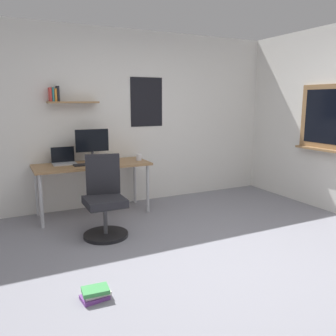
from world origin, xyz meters
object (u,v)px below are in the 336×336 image
Objects in this scene: office_chair at (104,202)px; computer_mouse at (108,162)px; coffee_mug at (139,157)px; book_stack_on_floor at (95,293)px; laptop at (64,160)px; monitor_primary at (92,143)px; desk at (92,169)px; keyboard at (88,164)px.

office_chair reaches higher than computer_mouse.
book_stack_on_floor is (-1.21, -2.09, -0.72)m from coffee_mug.
monitor_primary reaches higher than laptop.
keyboard is at bearing -134.26° from desk.
monitor_primary reaches higher than keyboard.
office_chair is at bearing -95.10° from desk.
computer_mouse reaches higher than book_stack_on_floor.
computer_mouse reaches higher than keyboard.
office_chair is 0.81m from keyboard.
monitor_primary is (0.11, 0.92, 0.58)m from office_chair.
keyboard is at bearing -122.53° from monitor_primary.
book_stack_on_floor is at bearing -102.62° from keyboard.
coffee_mug is at bearing -10.00° from laptop.
coffee_mug reaches higher than keyboard.
coffee_mug is (0.47, 0.05, 0.03)m from computer_mouse.
desk is at bearing -23.40° from laptop.
monitor_primary is 4.46× the size of computer_mouse.
office_chair is at bearing -74.15° from laptop.
coffee_mug is (1.03, -0.18, -0.01)m from laptop.
computer_mouse is at bearing 70.16° from book_stack_on_floor.
monitor_primary is at bearing -7.08° from laptop.
coffee_mug is at bearing 46.57° from office_chair.
monitor_primary is 1.93× the size of book_stack_on_floor.
office_chair is at bearing -133.43° from coffee_mug.
office_chair is at bearing -110.39° from computer_mouse.
keyboard is 0.28m from computer_mouse.
laptop is (-0.35, 0.15, 0.12)m from desk.
computer_mouse is (0.20, -0.08, 0.09)m from desk.
keyboard is 0.76m from coffee_mug.
monitor_primary reaches higher than office_chair.
monitor_primary is at bearing 83.09° from office_chair.
laptop is at bearing 85.34° from book_stack_on_floor.
laptop is at bearing 157.30° from computer_mouse.
office_chair is at bearing -96.91° from monitor_primary.
coffee_mug is 0.38× the size of book_stack_on_floor.
laptop is at bearing 139.65° from keyboard.
laptop is at bearing 156.60° from desk.
laptop is 0.45m from monitor_primary.
desk is 4.20× the size of keyboard.
monitor_primary is 5.04× the size of coffee_mug.
laptop reaches higher than desk.
laptop reaches higher than computer_mouse.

